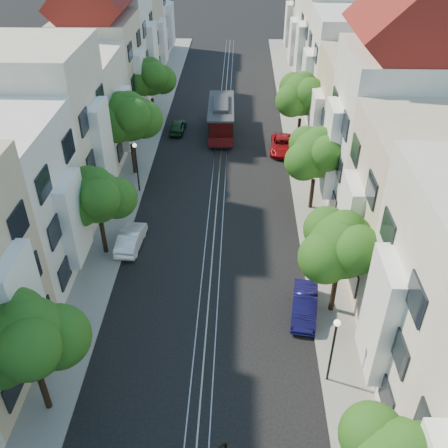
# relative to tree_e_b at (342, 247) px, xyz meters

# --- Properties ---
(ground) EXTENTS (200.00, 200.00, 0.00)m
(ground) POSITION_rel_tree_e_b_xyz_m (-7.26, 19.02, -4.73)
(ground) COLOR black
(ground) RESTS_ON ground
(sidewalk_east) EXTENTS (2.50, 80.00, 0.12)m
(sidewalk_east) POSITION_rel_tree_e_b_xyz_m (-0.01, 19.02, -4.67)
(sidewalk_east) COLOR gray
(sidewalk_east) RESTS_ON ground
(sidewalk_west) EXTENTS (2.50, 80.00, 0.12)m
(sidewalk_west) POSITION_rel_tree_e_b_xyz_m (-14.51, 19.02, -4.67)
(sidewalk_west) COLOR gray
(sidewalk_west) RESTS_ON ground
(rail_left) EXTENTS (0.06, 80.00, 0.02)m
(rail_left) POSITION_rel_tree_e_b_xyz_m (-7.81, 19.02, -4.72)
(rail_left) COLOR gray
(rail_left) RESTS_ON ground
(rail_slot) EXTENTS (0.06, 80.00, 0.02)m
(rail_slot) POSITION_rel_tree_e_b_xyz_m (-7.26, 19.02, -4.72)
(rail_slot) COLOR gray
(rail_slot) RESTS_ON ground
(rail_right) EXTENTS (0.06, 80.00, 0.02)m
(rail_right) POSITION_rel_tree_e_b_xyz_m (-6.71, 19.02, -4.72)
(rail_right) COLOR gray
(rail_right) RESTS_ON ground
(lane_line) EXTENTS (0.08, 80.00, 0.01)m
(lane_line) POSITION_rel_tree_e_b_xyz_m (-7.26, 19.02, -4.73)
(lane_line) COLOR tan
(lane_line) RESTS_ON ground
(townhouses_east) EXTENTS (7.75, 72.00, 12.00)m
(townhouses_east) POSITION_rel_tree_e_b_xyz_m (4.61, 18.94, 0.45)
(townhouses_east) COLOR beige
(townhouses_east) RESTS_ON ground
(townhouses_west) EXTENTS (7.75, 72.00, 11.76)m
(townhouses_west) POSITION_rel_tree_e_b_xyz_m (-19.13, 18.94, 0.35)
(townhouses_west) COLOR silver
(townhouses_west) RESTS_ON ground
(tree_e_b) EXTENTS (4.93, 4.08, 6.68)m
(tree_e_b) POSITION_rel_tree_e_b_xyz_m (0.00, 0.00, 0.00)
(tree_e_b) COLOR black
(tree_e_b) RESTS_ON ground
(tree_e_c) EXTENTS (4.84, 3.99, 6.52)m
(tree_e_c) POSITION_rel_tree_e_b_xyz_m (-0.00, 11.00, -0.13)
(tree_e_c) COLOR black
(tree_e_c) RESTS_ON ground
(tree_e_d) EXTENTS (5.01, 4.16, 6.85)m
(tree_e_d) POSITION_rel_tree_e_b_xyz_m (0.00, 22.00, 0.13)
(tree_e_d) COLOR black
(tree_e_d) RESTS_ON ground
(tree_w_a) EXTENTS (4.93, 4.08, 6.68)m
(tree_w_a) POSITION_rel_tree_e_b_xyz_m (-14.40, -7.00, 0.00)
(tree_w_a) COLOR black
(tree_w_a) RESTS_ON ground
(tree_w_b) EXTENTS (4.72, 3.87, 6.27)m
(tree_w_b) POSITION_rel_tree_e_b_xyz_m (-14.40, 5.00, -0.34)
(tree_w_b) COLOR black
(tree_w_b) RESTS_ON ground
(tree_w_c) EXTENTS (5.13, 4.28, 7.09)m
(tree_w_c) POSITION_rel_tree_e_b_xyz_m (-14.40, 16.00, 0.34)
(tree_w_c) COLOR black
(tree_w_c) RESTS_ON ground
(tree_w_d) EXTENTS (4.84, 3.99, 6.52)m
(tree_w_d) POSITION_rel_tree_e_b_xyz_m (-14.40, 27.00, -0.13)
(tree_w_d) COLOR black
(tree_w_d) RESTS_ON ground
(lamp_east) EXTENTS (0.32, 0.32, 4.16)m
(lamp_east) POSITION_rel_tree_e_b_xyz_m (-0.96, -4.98, -1.89)
(lamp_east) COLOR black
(lamp_east) RESTS_ON ground
(lamp_west) EXTENTS (0.32, 0.32, 4.16)m
(lamp_west) POSITION_rel_tree_e_b_xyz_m (-13.56, 13.02, -1.89)
(lamp_west) COLOR black
(lamp_west) RESTS_ON ground
(cable_car) EXTENTS (2.63, 7.90, 3.02)m
(cable_car) POSITION_rel_tree_e_b_xyz_m (-7.39, 24.36, -2.95)
(cable_car) COLOR black
(cable_car) RESTS_ON ground
(parked_car_e_mid) EXTENTS (1.91, 4.11, 1.30)m
(parked_car_e_mid) POSITION_rel_tree_e_b_xyz_m (-1.66, -0.26, -4.08)
(parked_car_e_mid) COLOR #0F0C3E
(parked_car_e_mid) RESTS_ON ground
(parked_car_e_far) EXTENTS (2.40, 4.61, 1.24)m
(parked_car_e_far) POSITION_rel_tree_e_b_xyz_m (-1.66, 20.73, -4.11)
(parked_car_e_far) COLOR maroon
(parked_car_e_far) RESTS_ON ground
(parked_car_w_mid) EXTENTS (1.65, 4.01, 1.29)m
(parked_car_w_mid) POSITION_rel_tree_e_b_xyz_m (-12.86, 5.82, -4.09)
(parked_car_w_mid) COLOR white
(parked_car_w_mid) RESTS_ON ground
(parked_car_w_far) EXTENTS (1.56, 3.54, 1.19)m
(parked_car_w_far) POSITION_rel_tree_e_b_xyz_m (-11.73, 24.65, -4.14)
(parked_car_w_far) COLOR #16371C
(parked_car_w_far) RESTS_ON ground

